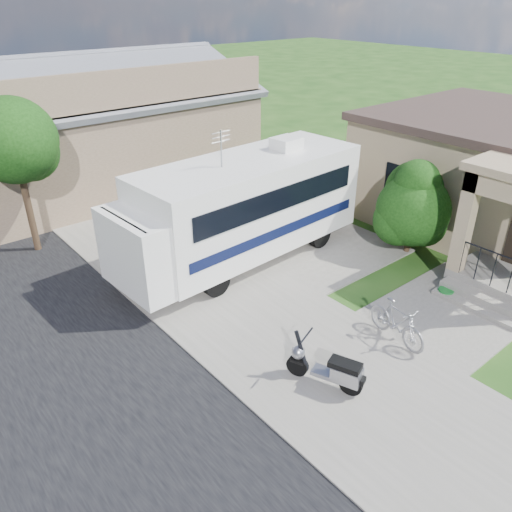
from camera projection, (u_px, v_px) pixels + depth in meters
ground at (343, 339)px, 11.35m from camera, size 120.00×120.00×0.00m
sidewalk_slab at (109, 215)px, 17.56m from camera, size 4.00×80.00×0.06m
driveway_slab at (264, 250)px, 15.24m from camera, size 7.00×6.00×0.05m
walk_slab at (455, 310)px, 12.36m from camera, size 4.00×3.00×0.05m
house at (494, 170)px, 16.51m from camera, size 9.47×7.80×3.54m
warehouse at (82, 134)px, 19.90m from camera, size 12.50×8.40×5.04m
street_tree_a at (18, 144)px, 13.88m from camera, size 2.44×2.40×4.58m
motorhome at (242, 206)px, 14.01m from camera, size 7.69×2.83×3.88m
shrub at (413, 206)px, 14.54m from camera, size 2.35×2.24×2.88m
scooter at (330, 369)px, 9.74m from camera, size 0.86×1.57×1.07m
bicycle at (397, 324)px, 11.04m from camera, size 0.69×1.67×0.97m
garden_hose at (446, 293)px, 12.92m from camera, size 0.39×0.39×0.18m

